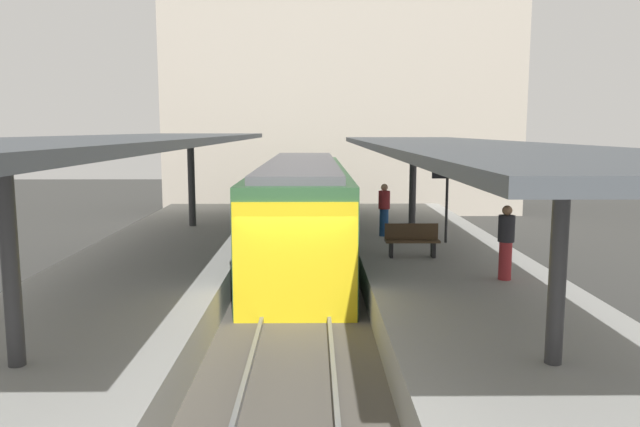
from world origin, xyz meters
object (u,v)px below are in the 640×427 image
object	(u,v)px
platform_bench	(412,239)
platform_sign	(447,188)
passenger_mid_platform	(384,209)
commuter_train	(302,209)
passenger_near_bench	(506,241)

from	to	relation	value
platform_bench	platform_sign	world-z (taller)	platform_sign
passenger_mid_platform	commuter_train	bearing A→B (deg)	160.68
platform_bench	platform_sign	size ratio (longest dim) A/B	0.63
commuter_train	platform_sign	bearing A→B (deg)	-25.75
platform_sign	passenger_mid_platform	distance (m)	2.20
platform_sign	passenger_near_bench	size ratio (longest dim) A/B	1.33
platform_bench	passenger_mid_platform	distance (m)	3.21
commuter_train	platform_sign	distance (m)	4.83
commuter_train	platform_sign	size ratio (longest dim) A/B	6.45
passenger_near_bench	commuter_train	bearing A→B (deg)	125.25
commuter_train	passenger_mid_platform	bearing A→B (deg)	-19.32
commuter_train	platform_sign	world-z (taller)	commuter_train
platform_sign	passenger_near_bench	bearing A→B (deg)	-85.58
commuter_train	platform_bench	bearing A→B (deg)	-54.02
platform_sign	commuter_train	bearing A→B (deg)	154.25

